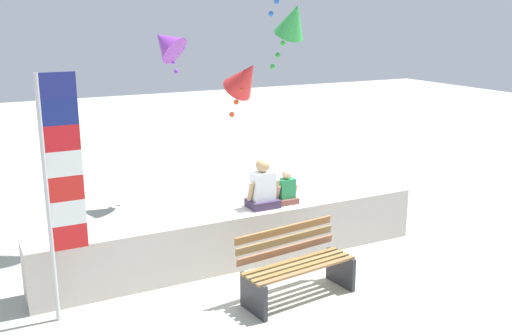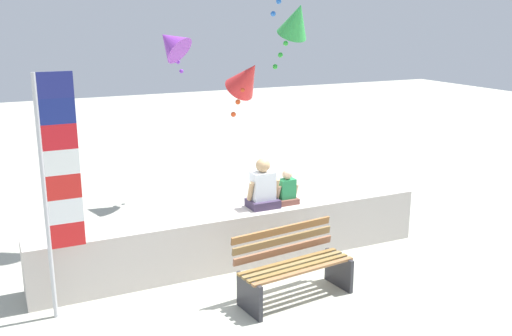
{
  "view_description": "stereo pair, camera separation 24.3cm",
  "coord_description": "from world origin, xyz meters",
  "px_view_note": "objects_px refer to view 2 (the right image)",
  "views": [
    {
      "loc": [
        -3.35,
        -6.33,
        3.48
      ],
      "look_at": [
        0.31,
        0.82,
        1.39
      ],
      "focal_mm": 40.8,
      "sensor_mm": 36.0,
      "label": 1
    },
    {
      "loc": [
        -3.14,
        -6.43,
        3.48
      ],
      "look_at": [
        0.31,
        0.82,
        1.39
      ],
      "focal_mm": 40.8,
      "sensor_mm": 36.0,
      "label": 2
    }
  ],
  "objects_px": {
    "park_bench": "(293,267)",
    "kite_red": "(247,78)",
    "person_child": "(287,190)",
    "flag_banner": "(56,177)",
    "person_adult": "(263,188)",
    "kite_green": "(296,20)",
    "kite_purple": "(171,43)"
  },
  "relations": [
    {
      "from": "flag_banner",
      "to": "park_bench",
      "type": "bearing_deg",
      "value": -15.79
    },
    {
      "from": "kite_green",
      "to": "kite_red",
      "type": "xyz_separation_m",
      "value": [
        -0.96,
        -0.2,
        -0.85
      ]
    },
    {
      "from": "kite_purple",
      "to": "kite_red",
      "type": "bearing_deg",
      "value": -77.68
    },
    {
      "from": "person_adult",
      "to": "kite_green",
      "type": "bearing_deg",
      "value": 45.05
    },
    {
      "from": "kite_green",
      "to": "kite_red",
      "type": "distance_m",
      "value": 1.3
    },
    {
      "from": "person_adult",
      "to": "kite_green",
      "type": "relative_size",
      "value": 0.66
    },
    {
      "from": "flag_banner",
      "to": "kite_red",
      "type": "bearing_deg",
      "value": 25.78
    },
    {
      "from": "person_adult",
      "to": "kite_purple",
      "type": "xyz_separation_m",
      "value": [
        -0.31,
        3.19,
        1.95
      ]
    },
    {
      "from": "flag_banner",
      "to": "person_child",
      "type": "bearing_deg",
      "value": 9.27
    },
    {
      "from": "park_bench",
      "to": "person_child",
      "type": "distance_m",
      "value": 1.54
    },
    {
      "from": "park_bench",
      "to": "kite_purple",
      "type": "bearing_deg",
      "value": 91.33
    },
    {
      "from": "kite_purple",
      "to": "flag_banner",
      "type": "bearing_deg",
      "value": -124.57
    },
    {
      "from": "kite_green",
      "to": "kite_purple",
      "type": "height_order",
      "value": "kite_green"
    },
    {
      "from": "park_bench",
      "to": "kite_red",
      "type": "distance_m",
      "value": 3.13
    },
    {
      "from": "kite_purple",
      "to": "person_child",
      "type": "bearing_deg",
      "value": -77.53
    },
    {
      "from": "park_bench",
      "to": "flag_banner",
      "type": "bearing_deg",
      "value": 164.21
    },
    {
      "from": "park_bench",
      "to": "kite_purple",
      "type": "xyz_separation_m",
      "value": [
        -0.1,
        4.48,
        2.61
      ]
    },
    {
      "from": "person_adult",
      "to": "kite_purple",
      "type": "bearing_deg",
      "value": 95.54
    },
    {
      "from": "person_child",
      "to": "kite_red",
      "type": "relative_size",
      "value": 0.56
    },
    {
      "from": "kite_green",
      "to": "person_adult",
      "type": "bearing_deg",
      "value": -134.95
    },
    {
      "from": "flag_banner",
      "to": "kite_purple",
      "type": "distance_m",
      "value": 4.71
    },
    {
      "from": "park_bench",
      "to": "person_adult",
      "type": "relative_size",
      "value": 2.13
    },
    {
      "from": "kite_green",
      "to": "person_child",
      "type": "bearing_deg",
      "value": -123.05
    },
    {
      "from": "person_child",
      "to": "kite_purple",
      "type": "relative_size",
      "value": 0.54
    },
    {
      "from": "person_child",
      "to": "flag_banner",
      "type": "relative_size",
      "value": 0.18
    },
    {
      "from": "kite_red",
      "to": "park_bench",
      "type": "bearing_deg",
      "value": -99.84
    },
    {
      "from": "person_child",
      "to": "kite_green",
      "type": "distance_m",
      "value": 2.79
    },
    {
      "from": "kite_green",
      "to": "kite_red",
      "type": "height_order",
      "value": "kite_green"
    },
    {
      "from": "flag_banner",
      "to": "kite_purple",
      "type": "relative_size",
      "value": 3.03
    },
    {
      "from": "kite_green",
      "to": "kite_purple",
      "type": "relative_size",
      "value": 1.16
    },
    {
      "from": "kite_green",
      "to": "kite_red",
      "type": "bearing_deg",
      "value": -168.32
    },
    {
      "from": "flag_banner",
      "to": "kite_red",
      "type": "relative_size",
      "value": 3.09
    }
  ]
}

